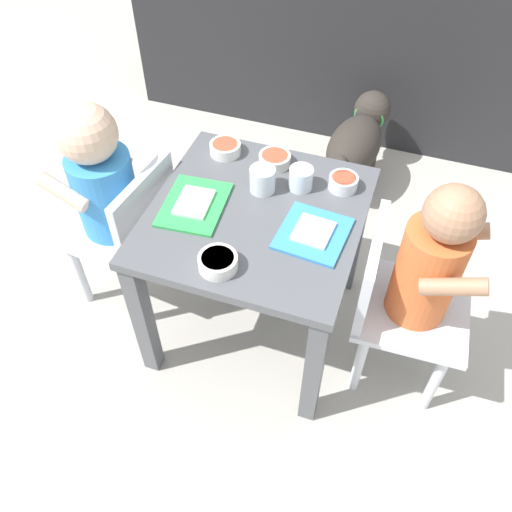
# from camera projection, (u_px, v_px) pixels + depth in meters

# --- Properties ---
(ground_plane) EXTENTS (7.00, 7.00, 0.00)m
(ground_plane) POSITION_uv_depth(u_px,v_px,m) (256.00, 321.00, 1.70)
(ground_plane) COLOR #B2ADA3
(dining_table) EXTENTS (0.53, 0.55, 0.48)m
(dining_table) POSITION_uv_depth(u_px,v_px,m) (256.00, 237.00, 1.41)
(dining_table) COLOR #515459
(dining_table) RESTS_ON ground
(seated_child_left) EXTENTS (0.31, 0.31, 0.69)m
(seated_child_left) POSITION_uv_depth(u_px,v_px,m) (107.00, 188.00, 1.46)
(seated_child_left) COLOR silver
(seated_child_left) RESTS_ON ground
(seated_child_right) EXTENTS (0.29, 0.29, 0.69)m
(seated_child_right) POSITION_uv_depth(u_px,v_px,m) (422.00, 273.00, 1.27)
(seated_child_right) COLOR silver
(seated_child_right) RESTS_ON ground
(dog) EXTENTS (0.22, 0.45, 0.32)m
(dog) POSITION_uv_depth(u_px,v_px,m) (358.00, 140.00, 1.99)
(dog) COLOR #332D28
(dog) RESTS_ON ground
(food_tray_left) EXTENTS (0.17, 0.21, 0.02)m
(food_tray_left) POSITION_uv_depth(u_px,v_px,m) (194.00, 204.00, 1.36)
(food_tray_left) COLOR green
(food_tray_left) RESTS_ON dining_table
(food_tray_right) EXTENTS (0.17, 0.18, 0.02)m
(food_tray_right) POSITION_uv_depth(u_px,v_px,m) (313.00, 233.00, 1.29)
(food_tray_right) COLOR #388CD8
(food_tray_right) RESTS_ON dining_table
(water_cup_left) EXTENTS (0.07, 0.07, 0.07)m
(water_cup_left) POSITION_uv_depth(u_px,v_px,m) (263.00, 181.00, 1.38)
(water_cup_left) COLOR white
(water_cup_left) RESTS_ON dining_table
(water_cup_right) EXTENTS (0.06, 0.06, 0.06)m
(water_cup_right) POSITION_uv_depth(u_px,v_px,m) (301.00, 179.00, 1.39)
(water_cup_right) COLOR white
(water_cup_right) RESTS_ON dining_table
(cereal_bowl_left_side) EXTENTS (0.08, 0.08, 0.04)m
(cereal_bowl_left_side) POSITION_uv_depth(u_px,v_px,m) (343.00, 182.00, 1.39)
(cereal_bowl_left_side) COLOR white
(cereal_bowl_left_side) RESTS_ON dining_table
(cereal_bowl_right_side) EXTENTS (0.09, 0.09, 0.03)m
(cereal_bowl_right_side) POSITION_uv_depth(u_px,v_px,m) (225.00, 148.00, 1.49)
(cereal_bowl_right_side) COLOR white
(cereal_bowl_right_side) RESTS_ON dining_table
(veggie_bowl_near) EXTENTS (0.09, 0.09, 0.03)m
(veggie_bowl_near) POSITION_uv_depth(u_px,v_px,m) (218.00, 262.00, 1.21)
(veggie_bowl_near) COLOR white
(veggie_bowl_near) RESTS_ON dining_table
(veggie_bowl_far) EXTENTS (0.09, 0.09, 0.03)m
(veggie_bowl_far) POSITION_uv_depth(u_px,v_px,m) (275.00, 159.00, 1.46)
(veggie_bowl_far) COLOR silver
(veggie_bowl_far) RESTS_ON dining_table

